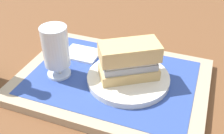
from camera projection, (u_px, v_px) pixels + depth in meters
ground_plane at (112, 84)px, 0.65m from camera, size 3.00×3.00×0.00m
tray at (112, 81)px, 0.64m from camera, size 0.44×0.32×0.02m
placemat at (112, 77)px, 0.63m from camera, size 0.38×0.27×0.00m
plate at (129, 77)px, 0.62m from camera, size 0.19×0.19×0.01m
sandwich at (128, 59)px, 0.59m from camera, size 0.14×0.12×0.08m
beer_glass at (56, 50)px, 0.60m from camera, size 0.06×0.06×0.12m
napkin_folded at (82, 54)px, 0.71m from camera, size 0.09×0.07×0.01m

